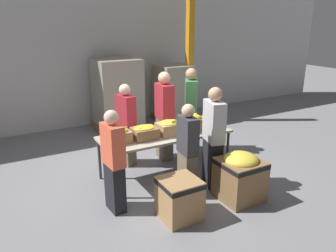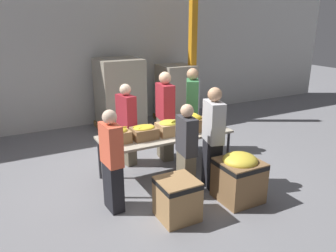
# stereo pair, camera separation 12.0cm
# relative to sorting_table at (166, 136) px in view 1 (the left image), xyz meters

# --- Properties ---
(ground_plane) EXTENTS (30.00, 30.00, 0.00)m
(ground_plane) POSITION_rel_sorting_table_xyz_m (0.00, 0.00, -0.73)
(ground_plane) COLOR gray
(wall_back) EXTENTS (16.00, 0.08, 4.00)m
(wall_back) POSITION_rel_sorting_table_xyz_m (0.00, 3.63, 1.27)
(wall_back) COLOR silver
(wall_back) RESTS_ON ground_plane
(sorting_table) EXTENTS (2.33, 0.88, 0.79)m
(sorting_table) POSITION_rel_sorting_table_xyz_m (0.00, 0.00, 0.00)
(sorting_table) COLOR #B2A893
(sorting_table) RESTS_ON ground_plane
(banana_box_0) EXTENTS (0.41, 0.30, 0.27)m
(banana_box_0) POSITION_rel_sorting_table_xyz_m (-0.90, -0.04, 0.18)
(banana_box_0) COLOR #A37A4C
(banana_box_0) RESTS_ON sorting_table
(banana_box_1) EXTENTS (0.41, 0.34, 0.24)m
(banana_box_1) POSITION_rel_sorting_table_xyz_m (-0.44, -0.07, 0.17)
(banana_box_1) COLOR olive
(banana_box_1) RESTS_ON sorting_table
(banana_box_2) EXTENTS (0.40, 0.34, 0.28)m
(banana_box_2) POSITION_rel_sorting_table_xyz_m (0.03, -0.08, 0.19)
(banana_box_2) COLOR tan
(banana_box_2) RESTS_ON sorting_table
(banana_box_3) EXTENTS (0.41, 0.32, 0.31)m
(banana_box_3) POSITION_rel_sorting_table_xyz_m (0.48, -0.10, 0.21)
(banana_box_3) COLOR olive
(banana_box_3) RESTS_ON sorting_table
(banana_box_4) EXTENTS (0.41, 0.27, 0.28)m
(banana_box_4) POSITION_rel_sorting_table_xyz_m (0.93, -0.06, 0.18)
(banana_box_4) COLOR olive
(banana_box_4) RESTS_ON sorting_table
(volunteer_0) EXTENTS (0.28, 0.45, 1.58)m
(volunteer_0) POSITION_rel_sorting_table_xyz_m (-0.44, 0.76, 0.05)
(volunteer_0) COLOR #6B604C
(volunteer_0) RESTS_ON ground_plane
(volunteer_1) EXTENTS (0.24, 0.43, 1.53)m
(volunteer_1) POSITION_rel_sorting_table_xyz_m (-1.21, -0.68, 0.03)
(volunteer_1) COLOR black
(volunteer_1) RESTS_ON ground_plane
(volunteer_2) EXTENTS (0.29, 0.50, 1.76)m
(volunteer_2) POSITION_rel_sorting_table_xyz_m (0.33, 0.65, 0.14)
(volunteer_2) COLOR #6B604C
(volunteer_2) RESTS_ON ground_plane
(volunteer_3) EXTENTS (0.24, 0.42, 1.50)m
(volunteer_3) POSITION_rel_sorting_table_xyz_m (-0.05, -0.80, 0.01)
(volunteer_3) COLOR #6B604C
(volunteer_3) RESTS_ON ground_plane
(volunteer_4) EXTENTS (0.44, 0.53, 1.77)m
(volunteer_4) POSITION_rel_sorting_table_xyz_m (1.01, 0.76, 0.15)
(volunteer_4) COLOR #2D3856
(volunteer_4) RESTS_ON ground_plane
(volunteer_5) EXTENTS (0.33, 0.50, 1.70)m
(volunteer_5) POSITION_rel_sorting_table_xyz_m (0.49, -0.75, 0.11)
(volunteer_5) COLOR black
(volunteer_5) RESTS_ON ground_plane
(donation_bin_0) EXTENTS (0.53, 0.53, 0.60)m
(donation_bin_0) POSITION_rel_sorting_table_xyz_m (-0.49, -1.31, -0.41)
(donation_bin_0) COLOR #A37A4C
(donation_bin_0) RESTS_ON ground_plane
(donation_bin_1) EXTENTS (0.63, 0.63, 0.77)m
(donation_bin_1) POSITION_rel_sorting_table_xyz_m (0.60, -1.31, -0.33)
(donation_bin_1) COLOR olive
(donation_bin_1) RESTS_ON ground_plane
(support_pillar) EXTENTS (0.17, 0.17, 4.00)m
(support_pillar) POSITION_rel_sorting_table_xyz_m (2.15, 2.62, 1.27)
(support_pillar) COLOR orange
(support_pillar) RESTS_ON ground_plane
(pallet_stack_0) EXTENTS (1.14, 1.14, 1.79)m
(pallet_stack_0) POSITION_rel_sorting_table_xyz_m (0.19, 2.89, 0.15)
(pallet_stack_0) COLOR olive
(pallet_stack_0) RESTS_ON ground_plane
(pallet_stack_1) EXTENTS (0.95, 0.95, 1.54)m
(pallet_stack_1) POSITION_rel_sorting_table_xyz_m (1.78, 2.83, 0.03)
(pallet_stack_1) COLOR olive
(pallet_stack_1) RESTS_ON ground_plane
(pallet_stack_2) EXTENTS (1.00, 1.00, 1.20)m
(pallet_stack_2) POSITION_rel_sorting_table_xyz_m (1.82, 2.87, -0.14)
(pallet_stack_2) COLOR olive
(pallet_stack_2) RESTS_ON ground_plane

